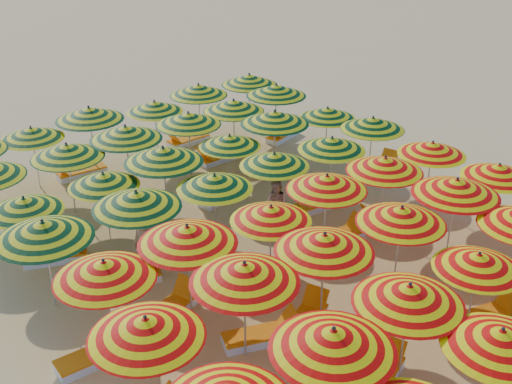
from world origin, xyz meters
TOP-DOWN VIEW (x-y plane):
  - ground at (0.00, 0.00)m, footprint 120.00×120.00m
  - umbrella_2 at (-0.95, -7.63)m, footprint 2.81×2.81m
  - umbrella_7 at (-3.47, -5.81)m, footprint 2.72×2.72m
  - umbrella_8 at (-1.26, -5.77)m, footprint 2.43×2.43m
  - umbrella_9 at (1.22, -5.78)m, footprint 2.67×2.67m
  - umbrella_12 at (-5.81, -3.27)m, footprint 2.90×2.90m
  - umbrella_13 at (-3.36, -3.15)m, footprint 2.88×2.88m
  - umbrella_14 at (-1.17, -3.32)m, footprint 2.58×2.58m
  - umbrella_15 at (1.29, -3.54)m, footprint 2.76×2.76m
  - umbrella_16 at (3.51, -3.58)m, footprint 2.67×2.67m
  - umbrella_17 at (5.71, -3.52)m, footprint 2.54×2.54m
  - umbrella_18 at (-5.48, -1.03)m, footprint 2.78×2.78m
  - umbrella_19 at (-3.38, -1.09)m, footprint 2.62×2.62m
  - umbrella_20 at (-0.94, -1.21)m, footprint 2.23×2.23m
  - umbrella_21 at (1.21, -1.06)m, footprint 2.39×2.39m
  - umbrella_22 at (3.35, -1.29)m, footprint 2.71×2.71m
  - umbrella_23 at (5.64, -1.27)m, footprint 2.54×2.54m
  - umbrella_24 at (-5.82, 1.27)m, footprint 2.74×2.74m
  - umbrella_25 at (-3.35, 1.25)m, footprint 2.57×2.57m
  - umbrella_26 at (-0.98, 1.11)m, footprint 2.66×2.66m
  - umbrella_27 at (1.33, 1.24)m, footprint 2.38×2.38m
  - umbrella_28 at (3.48, 0.95)m, footprint 2.53×2.53m
  - umbrella_29 at (5.79, 1.27)m, footprint 2.88×2.88m
  - umbrella_30 at (-5.48, 3.37)m, footprint 2.07×2.07m
  - umbrella_31 at (-3.18, 3.40)m, footprint 2.55×2.55m
  - umbrella_32 at (-1.31, 3.20)m, footprint 2.96×2.96m
  - umbrella_33 at (1.34, 3.43)m, footprint 2.36×2.36m
  - umbrella_34 at (3.34, 3.51)m, footprint 2.73×2.73m
  - umbrella_35 at (5.63, 3.24)m, footprint 2.69×2.69m
  - umbrella_37 at (-3.25, 5.55)m, footprint 2.91×2.91m
  - umbrella_38 at (-1.24, 5.54)m, footprint 2.72×2.72m
  - umbrella_39 at (1.17, 5.51)m, footprint 2.93×2.93m
  - umbrella_40 at (3.23, 5.64)m, footprint 2.88×2.88m
  - umbrella_41 at (5.45, 5.83)m, footprint 2.47×2.47m
  - umbrella_43 at (-3.37, 8.01)m, footprint 2.48×2.48m
  - umbrella_44 at (-1.31, 7.91)m, footprint 2.38×2.38m
  - umbrella_45 at (1.19, 7.75)m, footprint 2.75×2.75m
  - umbrella_46 at (3.30, 7.93)m, footprint 2.71×2.71m
  - umbrella_47 at (5.65, 7.70)m, footprint 2.63×2.63m
  - lounger_5 at (-1.76, -5.64)m, footprint 1.83×1.11m
  - lounger_6 at (1.82, -5.90)m, footprint 1.83×1.05m
  - lounger_10 at (-2.76, -3.01)m, footprint 1.82×1.19m
  - lounger_11 at (-1.68, -3.26)m, footprint 1.83×1.15m
  - lounger_12 at (-5.98, -1.20)m, footprint 1.77×0.69m
  - lounger_13 at (-3.88, -0.84)m, footprint 1.83×1.04m
  - lounger_14 at (1.81, -1.06)m, footprint 1.79×0.79m
  - lounger_15 at (3.85, -1.12)m, footprint 1.81×0.87m
  - lounger_16 at (-3.85, 1.05)m, footprint 1.82×1.24m
  - lounger_17 at (2.98, 0.78)m, footprint 1.78×0.76m
  - lounger_18 at (6.39, 1.21)m, footprint 1.82×1.01m
  - lounger_19 at (-4.89, 3.21)m, footprint 1.82×1.24m
  - lounger_20 at (0.74, 3.29)m, footprint 1.83×1.09m
  - lounger_21 at (3.84, 3.70)m, footprint 1.82×0.94m
  - lounger_22 at (2.63, 5.83)m, footprint 1.75×0.62m
  - lounger_23 at (5.95, 5.98)m, footprint 1.82×1.03m
  - lounger_24 at (-1.91, 7.92)m, footprint 1.78×0.74m
  - lounger_25 at (2.70, 7.99)m, footprint 1.74×0.61m
  - beachgoer_b at (0.92, 0.63)m, footprint 0.82×0.93m
  - beachgoer_a at (-3.21, 1.36)m, footprint 0.59×0.67m

SIDE VIEW (x-z plane):
  - ground at x=0.00m, z-range 0.00..0.00m
  - lounger_5 at x=-1.76m, z-range -0.19..0.50m
  - lounger_6 at x=1.82m, z-range -0.19..0.50m
  - lounger_10 at x=-2.76m, z-range -0.19..0.50m
  - lounger_11 at x=-1.68m, z-range -0.19..0.50m
  - lounger_12 at x=-5.98m, z-range -0.19..0.50m
  - lounger_13 at x=-3.88m, z-range -0.19..0.50m
  - lounger_14 at x=1.81m, z-range -0.19..0.50m
  - lounger_15 at x=3.85m, z-range -0.19..0.50m
  - lounger_16 at x=-3.85m, z-range -0.19..0.50m
  - lounger_17 at x=2.98m, z-range -0.19..0.50m
  - lounger_18 at x=6.39m, z-range -0.19..0.50m
  - lounger_19 at x=-4.89m, z-range -0.19..0.50m
  - lounger_20 at x=0.74m, z-range -0.19..0.50m
  - lounger_21 at x=3.84m, z-range -0.19..0.50m
  - lounger_22 at x=2.63m, z-range -0.19..0.50m
  - lounger_23 at x=5.95m, z-range -0.19..0.50m
  - lounger_24 at x=-1.91m, z-range -0.19..0.50m
  - lounger_25 at x=2.70m, z-range -0.19..0.50m
  - beachgoer_a at x=-3.21m, z-range 0.00..1.54m
  - beachgoer_b at x=0.92m, z-range 0.00..1.59m
  - umbrella_30 at x=-5.48m, z-range 0.81..2.95m
  - umbrella_33 at x=1.34m, z-range 0.81..2.95m
  - umbrella_9 at x=1.22m, z-range 0.82..2.96m
  - umbrella_31 at x=-3.18m, z-range 0.82..2.96m
  - umbrella_35 at x=5.63m, z-range 0.83..3.00m
  - umbrella_45 at x=1.19m, z-range 0.84..3.05m
  - umbrella_20 at x=-0.94m, z-range 0.84..3.06m
  - umbrella_43 at x=-3.37m, z-range 0.85..3.07m
  - umbrella_27 at x=1.33m, z-range 0.85..3.08m
  - umbrella_17 at x=5.71m, z-range 0.85..3.10m
  - umbrella_23 at x=5.64m, z-range 0.85..3.10m
  - umbrella_26 at x=-0.98m, z-range 0.86..3.13m
  - umbrella_28 at x=3.48m, z-range 0.86..3.14m
  - umbrella_2 at x=-0.95m, z-range 0.87..3.17m
  - umbrella_29 at x=5.79m, z-range 0.88..3.20m
  - umbrella_40 at x=3.23m, z-range 0.90..3.26m
  - umbrella_18 at x=-5.48m, z-range 0.90..3.27m
  - umbrella_37 at x=-3.25m, z-range 0.90..3.28m
  - umbrella_21 at x=1.21m, z-range 0.90..3.28m
  - umbrella_12 at x=-5.81m, z-range 0.91..3.29m
  - umbrella_39 at x=1.17m, z-range 0.91..3.29m
  - umbrella_22 at x=3.35m, z-range 0.91..3.29m
  - umbrella_15 at x=1.29m, z-range 0.91..3.29m
  - umbrella_46 at x=3.30m, z-range 0.91..3.30m
  - umbrella_47 at x=5.65m, z-range 0.91..3.32m
  - umbrella_8 at x=-1.26m, z-range 0.92..3.34m
  - umbrella_14 at x=-1.17m, z-range 0.93..3.38m
  - umbrella_25 at x=-3.35m, z-range 0.93..3.38m
  - umbrella_41 at x=5.45m, z-range 0.94..3.40m
  - umbrella_24 at x=-5.82m, z-range 0.94..3.40m
  - umbrella_38 at x=-1.24m, z-range 0.94..3.42m
  - umbrella_7 at x=-3.47m, z-range 0.94..3.43m
  - umbrella_16 at x=3.51m, z-range 0.94..3.43m
  - umbrella_19 at x=-3.38m, z-range 0.95..3.43m
  - umbrella_34 at x=3.34m, z-range 0.95..3.44m
  - umbrella_13 at x=-3.36m, z-range 0.95..3.44m
  - umbrella_44 at x=-1.31m, z-range 0.95..3.44m
  - umbrella_32 at x=-1.31m, z-range 0.95..3.45m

